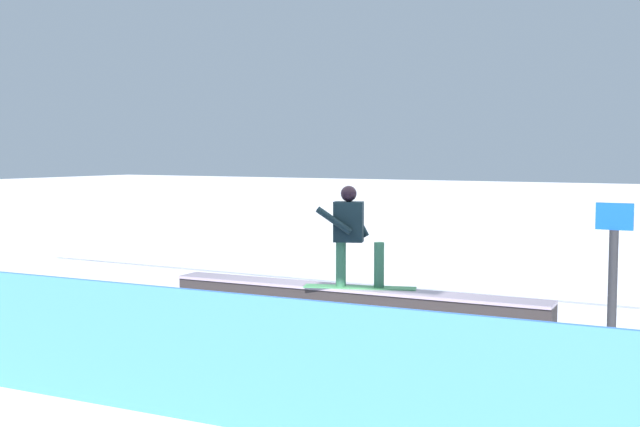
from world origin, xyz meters
name	(u,v)px	position (x,y,z in m)	size (l,w,h in m)	color
ground_plane	(351,339)	(0.00, 0.00, 0.00)	(120.00, 120.00, 0.00)	white
grind_box	(351,316)	(0.00, 0.00, 0.33)	(5.55, 0.79, 0.74)	#272221
snowboarder	(352,233)	(-0.02, 0.03, 1.50)	(1.55, 0.79, 1.41)	#3C834D
safety_fence	(175,353)	(0.00, 3.77, 0.65)	(13.19, 0.06, 1.29)	#3B77E4
trail_marker	(612,288)	(-3.54, 0.52, 1.10)	(0.40, 0.10, 2.05)	#262628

